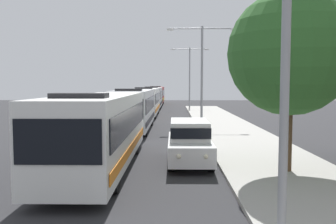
{
  "coord_description": "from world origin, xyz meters",
  "views": [
    {
      "loc": [
        1.68,
        -2.26,
        3.48
      ],
      "look_at": [
        1.4,
        17.84,
        1.98
      ],
      "focal_mm": 39.36,
      "sensor_mm": 36.0,
      "label": 1
    }
  ],
  "objects": [
    {
      "name": "streetlamp_far",
      "position": [
        4.1,
        52.05,
        5.43
      ],
      "size": [
        5.52,
        0.28,
        8.74
      ],
      "color": "gray",
      "rests_on": "sidewalk"
    },
    {
      "name": "bus_fourth_in_line",
      "position": [
        -1.3,
        51.19,
        1.69
      ],
      "size": [
        2.58,
        10.84,
        3.21
      ],
      "color": "silver",
      "rests_on": "ground_plane"
    },
    {
      "name": "bus_middle",
      "position": [
        -1.3,
        38.49,
        1.69
      ],
      "size": [
        2.58,
        11.41,
        3.21
      ],
      "color": "silver",
      "rests_on": "ground_plane"
    },
    {
      "name": "roadside_tree",
      "position": [
        6.1,
        11.83,
        4.66
      ],
      "size": [
        4.73,
        4.73,
        6.88
      ],
      "color": "#4C3823",
      "rests_on": "sidewalk"
    },
    {
      "name": "bus_second_in_line",
      "position": [
        -1.3,
        25.65,
        1.69
      ],
      "size": [
        2.58,
        10.82,
        3.21
      ],
      "color": "silver",
      "rests_on": "ground_plane"
    },
    {
      "name": "bus_rear",
      "position": [
        -1.3,
        63.34,
        1.69
      ],
      "size": [
        2.58,
        11.46,
        3.21
      ],
      "color": "maroon",
      "rests_on": "ground_plane"
    },
    {
      "name": "streetlamp_mid",
      "position": [
        4.1,
        28.9,
        5.18
      ],
      "size": [
        5.92,
        0.28,
        8.2
      ],
      "color": "gray",
      "rests_on": "sidewalk"
    },
    {
      "name": "streetlamp_near",
      "position": [
        4.1,
        5.75,
        4.92
      ],
      "size": [
        5.35,
        0.28,
        7.8
      ],
      "color": "gray",
      "rests_on": "sidewalk"
    },
    {
      "name": "white_suv",
      "position": [
        2.4,
        13.85,
        1.03
      ],
      "size": [
        1.86,
        5.01,
        1.9
      ],
      "color": "white",
      "rests_on": "ground_plane"
    },
    {
      "name": "bus_lead",
      "position": [
        -1.3,
        12.81,
        1.69
      ],
      "size": [
        2.58,
        11.46,
        3.21
      ],
      "color": "silver",
      "rests_on": "ground_plane"
    }
  ]
}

